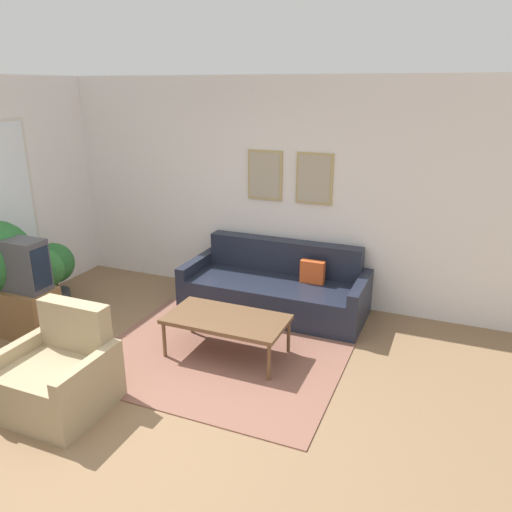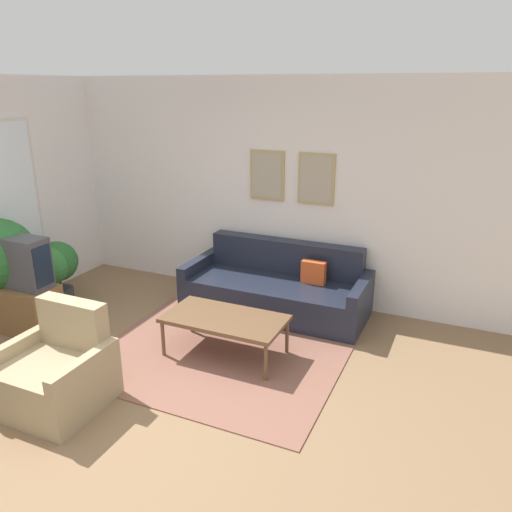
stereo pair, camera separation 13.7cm
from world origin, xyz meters
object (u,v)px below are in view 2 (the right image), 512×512
object	(u,v)px
coffee_table	(225,320)
couch	(277,289)
tv	(20,262)
armchair	(56,373)

from	to	relation	value
coffee_table	couch	bearing A→B (deg)	86.45
tv	armchair	distance (m)	1.63
coffee_table	armchair	size ratio (longest dim) A/B	1.40
tv	couch	bearing A→B (deg)	35.40
coffee_table	armchair	xyz separation A→B (m)	(-0.94, -1.29, -0.11)
tv	armchair	world-z (taller)	tv
coffee_table	tv	bearing A→B (deg)	-169.23
coffee_table	armchair	bearing A→B (deg)	-125.96
couch	armchair	xyz separation A→B (m)	(-1.01, -2.49, 0.01)
coffee_table	armchair	world-z (taller)	armchair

